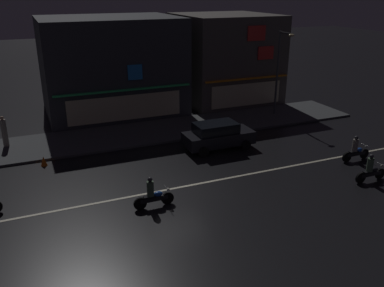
{
  "coord_description": "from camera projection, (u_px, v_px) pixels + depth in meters",
  "views": [
    {
      "loc": [
        -6.53,
        -17.07,
        9.36
      ],
      "look_at": [
        1.48,
        2.0,
        1.42
      ],
      "focal_mm": 38.21,
      "sensor_mm": 36.0,
      "label": 1
    }
  ],
  "objects": [
    {
      "name": "pedestrian_on_sidewalk",
      "position": [
        4.0,
        132.0,
        25.01
      ],
      "size": [
        0.34,
        0.34,
        1.94
      ],
      "rotation": [
        0.0,
        0.0,
        4.87
      ],
      "color": "gray",
      "rests_on": "sidewalk_far"
    },
    {
      "name": "storefront_center_block",
      "position": [
        111.0,
        65.0,
        31.83
      ],
      "size": [
        10.27,
        8.26,
        7.31
      ],
      "color": "#383A3F",
      "rests_on": "ground"
    },
    {
      "name": "ground_plane",
      "position": [
        180.0,
        187.0,
        20.41
      ],
      "size": [
        140.0,
        140.0,
        0.0
      ],
      "primitive_type": "plane",
      "color": "black"
    },
    {
      "name": "sidewalk_far",
      "position": [
        135.0,
        134.0,
        27.62
      ],
      "size": [
        32.95,
        4.66,
        0.14
      ],
      "primitive_type": "cube",
      "color": "#424447",
      "rests_on": "ground"
    },
    {
      "name": "parked_car_near_kerb",
      "position": [
        218.0,
        135.0,
        25.04
      ],
      "size": [
        4.3,
        1.98,
        1.67
      ],
      "rotation": [
        0.0,
        0.0,
        3.14
      ],
      "color": "black",
      "rests_on": "ground"
    },
    {
      "name": "storefront_left_block",
      "position": [
        225.0,
        58.0,
        35.36
      ],
      "size": [
        7.7,
        8.13,
        7.27
      ],
      "color": "#56514C",
      "rests_on": "ground"
    },
    {
      "name": "streetlamp_mid",
      "position": [
        280.0,
        66.0,
        30.34
      ],
      "size": [
        0.44,
        1.64,
        6.26
      ],
      "color": "#47494C",
      "rests_on": "sidewalk_far"
    },
    {
      "name": "motorcycle_lead",
      "position": [
        371.0,
        170.0,
        20.83
      ],
      "size": [
        1.9,
        0.6,
        1.52
      ],
      "rotation": [
        0.0,
        0.0,
        3.19
      ],
      "color": "black",
      "rests_on": "ground"
    },
    {
      "name": "traffic_cone",
      "position": [
        44.0,
        161.0,
        22.8
      ],
      "size": [
        0.36,
        0.36,
        0.55
      ],
      "primitive_type": "cone",
      "color": "orange",
      "rests_on": "ground"
    },
    {
      "name": "lane_divider_stripe",
      "position": [
        180.0,
        187.0,
        20.41
      ],
      "size": [
        31.3,
        0.16,
        0.01
      ],
      "primitive_type": "cube",
      "color": "beige",
      "rests_on": "ground"
    },
    {
      "name": "motorcycle_trailing_far",
      "position": [
        356.0,
        150.0,
        23.37
      ],
      "size": [
        1.9,
        0.6,
        1.52
      ],
      "rotation": [
        0.0,
        0.0,
        3.05
      ],
      "color": "black",
      "rests_on": "ground"
    },
    {
      "name": "motorcycle_opposite_lane",
      "position": [
        153.0,
        195.0,
        18.36
      ],
      "size": [
        1.9,
        0.6,
        1.52
      ],
      "rotation": [
        0.0,
        0.0,
        3.22
      ],
      "color": "black",
      "rests_on": "ground"
    }
  ]
}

